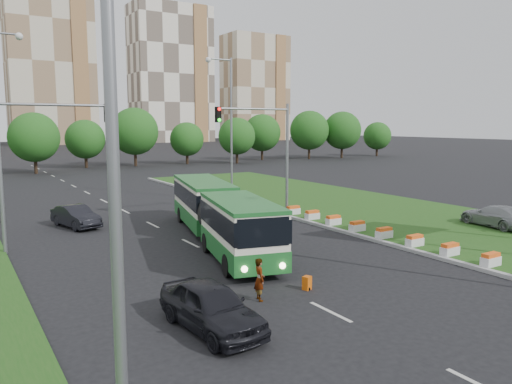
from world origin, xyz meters
TOP-DOWN VIEW (x-y plane):
  - ground at (0.00, 0.00)m, footprint 360.00×360.00m
  - grass_median at (13.00, 8.00)m, footprint 14.00×60.00m
  - median_kerb at (6.05, 8.00)m, footprint 0.30×60.00m
  - lane_markings at (-3.00, 20.00)m, footprint 0.20×100.00m
  - flower_planters at (6.70, 0.80)m, footprint 1.10×18.10m
  - traffic_mast_median at (4.78, 10.00)m, footprint 5.76×0.32m
  - traffic_mast_left at (-10.38, 9.00)m, footprint 5.76×0.32m
  - street_lamps at (-3.00, 10.00)m, footprint 36.00×60.00m
  - tree_line at (10.00, 55.00)m, footprint 120.00×8.00m
  - apartment_tower_ceast at (15.00, 150.00)m, footprint 25.00×15.00m
  - apartment_tower_east at (55.00, 150.00)m, footprint 27.00×15.00m
  - midrise_east at (90.00, 150.00)m, footprint 24.00×14.00m
  - articulated_bus at (-1.63, 5.65)m, footprint 2.52×16.14m
  - car_left_near at (-7.28, -5.14)m, footprint 2.19×4.72m
  - car_left_far at (-7.45, 13.90)m, footprint 2.52×4.50m
  - car_median at (15.06, -0.65)m, footprint 2.56×4.95m
  - pedestrian at (-4.52, -3.67)m, footprint 0.53×0.68m
  - shopping_trolley at (-2.24, -3.64)m, footprint 0.32×0.34m

SIDE VIEW (x-z plane):
  - ground at x=0.00m, z-range 0.00..0.00m
  - lane_markings at x=-3.00m, z-range -0.01..0.01m
  - grass_median at x=13.00m, z-range 0.00..0.15m
  - median_kerb at x=6.05m, z-range 0.00..0.18m
  - shopping_trolley at x=-2.24m, z-range 0.00..0.55m
  - flower_planters at x=6.70m, z-range 0.15..0.75m
  - car_left_far at x=-7.45m, z-range 0.00..1.41m
  - car_left_near at x=-7.28m, z-range 0.00..1.57m
  - pedestrian at x=-4.52m, z-range 0.00..1.63m
  - car_median at x=15.06m, z-range 0.15..1.52m
  - articulated_bus at x=-1.63m, z-range 0.30..2.96m
  - tree_line at x=10.00m, z-range 0.00..9.00m
  - traffic_mast_median at x=4.78m, z-range 1.35..9.35m
  - traffic_mast_left at x=-10.38m, z-range 1.35..9.35m
  - street_lamps at x=-3.00m, z-range 0.00..12.00m
  - midrise_east at x=90.00m, z-range 0.00..40.00m
  - apartment_tower_east at x=55.00m, z-range 0.00..47.00m
  - apartment_tower_ceast at x=15.00m, z-range 0.00..50.00m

